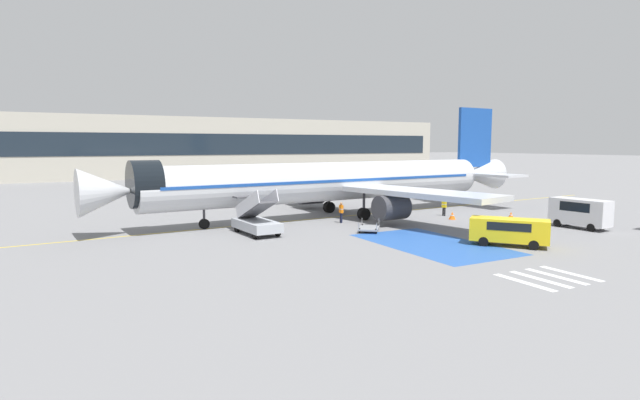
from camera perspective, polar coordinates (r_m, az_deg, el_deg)
ground_plane at (r=46.88m, az=1.45°, el=-2.01°), size 600.00×600.00×0.00m
apron_leadline_yellow at (r=46.92m, az=1.25°, el=-2.00°), size 78.89×5.48×0.01m
apron_stand_patch_blue at (r=35.34m, az=12.71°, el=-4.92°), size 6.53×11.31×0.01m
apron_walkway_bar_0 at (r=27.10m, az=22.27°, el=-8.69°), size 0.44×3.60×0.01m
apron_walkway_bar_1 at (r=28.01m, az=23.86°, el=-8.28°), size 0.44×3.60×0.01m
apron_walkway_bar_2 at (r=28.94m, az=25.34°, el=-7.89°), size 0.44×3.60×0.01m
apron_walkway_bar_3 at (r=29.89m, az=26.73°, el=-7.51°), size 0.44×3.60×0.01m
airliner at (r=46.92m, az=1.95°, el=2.14°), size 44.56×31.55×10.88m
boarding_stairs_forward at (r=38.39m, az=-7.29°, el=-2.51°), size 2.52×5.35×3.59m
fuel_tanker at (r=72.72m, az=-1.50°, el=2.34°), size 9.89×3.10×3.43m
service_van_1 at (r=36.00m, az=20.82°, el=-3.15°), size 4.50×5.03×1.86m
service_van_2 at (r=45.86m, az=27.58°, el=-1.13°), size 2.17×4.66×2.41m
baggage_cart at (r=39.64m, az=5.62°, el=-3.20°), size 2.80×2.97×0.87m
ground_crew_0 at (r=49.26m, az=14.00°, el=-0.68°), size 0.39×0.49×1.66m
ground_crew_1 at (r=43.49m, az=2.43°, el=-1.26°), size 0.24×0.44×1.83m
traffic_cone_0 at (r=47.24m, az=14.87°, el=-1.73°), size 0.62×0.62×0.69m
traffic_cone_1 at (r=49.39m, az=20.99°, el=-1.63°), size 0.57×0.57×0.63m
terminal_building at (r=111.87m, az=-14.06°, el=5.88°), size 120.32×12.10×12.50m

